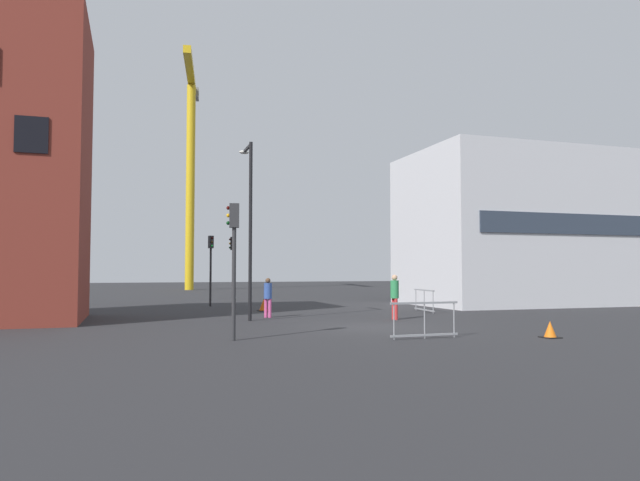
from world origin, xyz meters
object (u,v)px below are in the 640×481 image
Objects in this scene: construction_crane at (191,150)px; traffic_light_median at (234,248)px; traffic_light_crosswalk at (233,260)px; pedestrian_walking at (395,293)px; streetlamp_tall at (250,215)px; pedestrian_waiting at (268,295)px; traffic_cone_by_barrier at (264,305)px; traffic_cone_on_verge at (550,330)px; traffic_light_far at (211,259)px.

traffic_light_median is at bearing -93.62° from construction_crane.
traffic_light_crosswalk is 2.07× the size of pedestrian_walking.
pedestrian_waiting is (1.04, 1.15, -3.27)m from streetlamp_tall.
traffic_cone_by_barrier is (0.66, -32.47, -14.13)m from construction_crane.
construction_crane is 38.87m from pedestrian_waiting.
traffic_light_crosswalk reaches higher than traffic_cone_on_verge.
traffic_cone_by_barrier is 15.05m from traffic_cone_on_verge.
traffic_light_far is 5.53m from traffic_cone_by_barrier.
traffic_cone_on_verge is at bearing -13.74° from traffic_light_median.
construction_crane is 5.61× the size of traffic_light_far.
construction_crane reaches higher than traffic_light_median.
construction_crane reaches higher than traffic_light_far.
traffic_light_far is (1.41, 16.26, -0.00)m from traffic_light_median.
traffic_light_far is at bearing 91.82° from streetlamp_tall.
streetlamp_tall is 6.73m from pedestrian_walking.
traffic_light_median is 9.71m from traffic_cone_on_verge.
pedestrian_walking is 5.39m from pedestrian_waiting.
pedestrian_walking is (7.46, 5.07, -1.58)m from traffic_light_median.
pedestrian_waiting is (0.38, -6.84, -1.59)m from traffic_light_crosswalk.
traffic_light_median is at bearing -94.95° from traffic_light_far.
construction_crane reaches higher than traffic_cone_by_barrier.
traffic_cone_by_barrier is at bearing -69.25° from traffic_light_crosswalk.
streetlamp_tall is (-1.08, -37.63, -10.16)m from construction_crane.
traffic_cone_on_verge is (7.73, -18.49, -2.42)m from traffic_light_far.
traffic_light_crosswalk is (2.37, 14.54, -0.09)m from traffic_light_median.
streetlamp_tall reaches higher than traffic_light_far.
traffic_light_crosswalk is at bearing -60.71° from traffic_light_far.
traffic_light_far is 2.15× the size of pedestrian_walking.
traffic_cone_by_barrier reaches higher than traffic_cone_on_verge.
construction_crane is 41.57m from pedestrian_walking.
traffic_light_far is at bearing 98.94° from pedestrian_waiting.
streetlamp_tall is 8.20m from traffic_light_crosswalk.
construction_crane is 37.08× the size of traffic_cone_by_barrier.
construction_crane is 31.91m from traffic_light_crosswalk.
pedestrian_walking is (5.75, -1.47, -3.17)m from streetlamp_tall.
streetlamp_tall reaches higher than traffic_light_median.
pedestrian_waiting is (1.35, -8.56, -1.68)m from traffic_light_far.
streetlamp_tall is 1.89× the size of traffic_light_crosswalk.
traffic_cone_by_barrier is at bearing 80.18° from pedestrian_waiting.
construction_crane reaches higher than streetlamp_tall.
pedestrian_waiting is 2.82× the size of traffic_cone_by_barrier.
traffic_light_crosswalk reaches higher than pedestrian_waiting.
pedestrian_waiting is at bearing -90.06° from construction_crane.
construction_crane is 43.99× the size of traffic_cone_on_verge.
streetlamp_tall is at bearing -94.69° from traffic_light_crosswalk.
traffic_cone_on_verge is (6.38, -9.93, -0.75)m from pedestrian_waiting.
streetlamp_tall is at bearing -88.18° from traffic_light_far.
streetlamp_tall reaches higher than pedestrian_walking.
pedestrian_waiting is at bearing -99.82° from traffic_cone_by_barrier.
traffic_cone_by_barrier is at bearing 71.44° from streetlamp_tall.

